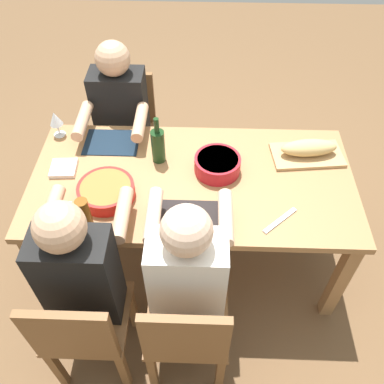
# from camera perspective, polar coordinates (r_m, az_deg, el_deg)

# --- Properties ---
(ground_plane) EXTENTS (8.00, 8.00, 0.00)m
(ground_plane) POSITION_cam_1_polar(r_m,az_deg,el_deg) (2.81, -0.00, -8.62)
(ground_plane) COLOR brown
(dining_table) EXTENTS (1.77, 0.88, 0.74)m
(dining_table) POSITION_cam_1_polar(r_m,az_deg,el_deg) (2.29, -0.00, 0.40)
(dining_table) COLOR #9E7044
(dining_table) RESTS_ON ground_plane
(chair_far_right) EXTENTS (0.40, 0.40, 0.85)m
(chair_far_right) POSITION_cam_1_polar(r_m,az_deg,el_deg) (2.09, -14.94, -18.07)
(chair_far_right) COLOR brown
(chair_far_right) RESTS_ON ground_plane
(diner_far_right) EXTENTS (0.41, 0.53, 1.20)m
(diner_far_right) POSITION_cam_1_polar(r_m,az_deg,el_deg) (1.99, -15.03, -10.71)
(diner_far_right) COLOR #2D2D38
(diner_far_right) RESTS_ON ground_plane
(chair_far_center) EXTENTS (0.40, 0.40, 0.85)m
(chair_far_center) POSITION_cam_1_polar(r_m,az_deg,el_deg) (2.02, -0.78, -19.09)
(chair_far_center) COLOR brown
(chair_far_center) RESTS_ON ground_plane
(diner_far_center) EXTENTS (0.41, 0.53, 1.20)m
(diner_far_center) POSITION_cam_1_polar(r_m,az_deg,el_deg) (1.91, -0.60, -11.50)
(diner_far_center) COLOR #2D2D38
(diner_far_center) RESTS_ON ground_plane
(chair_near_right) EXTENTS (0.40, 0.40, 0.85)m
(chair_near_right) POSITION_cam_1_polar(r_m,az_deg,el_deg) (3.02, -8.91, 9.13)
(chair_near_right) COLOR brown
(chair_near_right) RESTS_ON ground_plane
(diner_near_right) EXTENTS (0.41, 0.53, 1.20)m
(diner_near_right) POSITION_cam_1_polar(r_m,az_deg,el_deg) (2.74, -9.97, 10.20)
(diner_near_right) COLOR #2D2D38
(diner_near_right) RESTS_ON ground_plane
(serving_bowl_greens) EXTENTS (0.25, 0.25, 0.09)m
(serving_bowl_greens) POSITION_cam_1_polar(r_m,az_deg,el_deg) (2.24, 3.57, 3.97)
(serving_bowl_greens) COLOR #B21923
(serving_bowl_greens) RESTS_ON dining_table
(serving_bowl_fruit) EXTENTS (0.30, 0.30, 0.07)m
(serving_bowl_fruit) POSITION_cam_1_polar(r_m,az_deg,el_deg) (2.16, -11.90, 0.21)
(serving_bowl_fruit) COLOR red
(serving_bowl_fruit) RESTS_ON dining_table
(cutting_board) EXTENTS (0.42, 0.26, 0.02)m
(cutting_board) POSITION_cam_1_polar(r_m,az_deg,el_deg) (2.44, 15.75, 4.99)
(cutting_board) COLOR tan
(cutting_board) RESTS_ON dining_table
(bread_loaf) EXTENTS (0.33, 0.14, 0.09)m
(bread_loaf) POSITION_cam_1_polar(r_m,az_deg,el_deg) (2.41, 16.01, 5.95)
(bread_loaf) COLOR tan
(bread_loaf) RESTS_ON cutting_board
(wine_bottle) EXTENTS (0.08, 0.08, 0.29)m
(wine_bottle) POSITION_cam_1_polar(r_m,az_deg,el_deg) (2.27, -4.76, 6.55)
(wine_bottle) COLOR #193819
(wine_bottle) RESTS_ON dining_table
(beer_bottle) EXTENTS (0.06, 0.06, 0.22)m
(beer_bottle) POSITION_cam_1_polar(r_m,az_deg,el_deg) (1.98, -14.67, -3.38)
(beer_bottle) COLOR brown
(beer_bottle) RESTS_ON dining_table
(wine_glass) EXTENTS (0.08, 0.08, 0.17)m
(wine_glass) POSITION_cam_1_polar(r_m,az_deg,el_deg) (2.56, -18.54, 9.57)
(wine_glass) COLOR silver
(wine_glass) RESTS_ON dining_table
(fork_far_right) EXTENTS (0.03, 0.17, 0.01)m
(fork_far_right) POSITION_cam_1_polar(r_m,az_deg,el_deg) (2.15, -17.21, -3.02)
(fork_far_right) COLOR silver
(fork_far_right) RESTS_ON dining_table
(placemat_far_center) EXTENTS (0.32, 0.23, 0.01)m
(placemat_far_center) POSITION_cam_1_polar(r_m,az_deg,el_deg) (2.05, -0.27, -3.65)
(placemat_far_center) COLOR black
(placemat_far_center) RESTS_ON dining_table
(placemat_near_right) EXTENTS (0.32, 0.23, 0.01)m
(placemat_near_right) POSITION_cam_1_polar(r_m,az_deg,el_deg) (2.49, -11.14, 6.81)
(placemat_near_right) COLOR #142333
(placemat_near_right) RESTS_ON dining_table
(carving_knife) EXTENTS (0.19, 0.17, 0.01)m
(carving_knife) POSITION_cam_1_polar(r_m,az_deg,el_deg) (2.08, 12.19, -3.89)
(carving_knife) COLOR silver
(carving_knife) RESTS_ON dining_table
(napkin_stack) EXTENTS (0.15, 0.15, 0.02)m
(napkin_stack) POSITION_cam_1_polar(r_m,az_deg,el_deg) (2.38, -17.49, 3.19)
(napkin_stack) COLOR white
(napkin_stack) RESTS_ON dining_table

